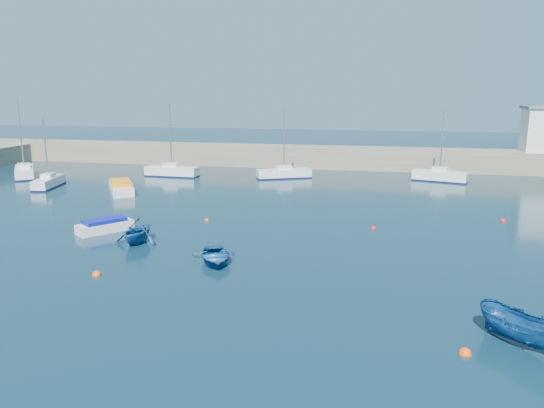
% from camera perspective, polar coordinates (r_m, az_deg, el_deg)
% --- Properties ---
extents(ground, '(220.00, 220.00, 0.00)m').
position_cam_1_polar(ground, '(25.12, -9.96, -10.95)').
color(ground, '#0C2736').
rests_on(ground, ground).
extents(back_wall, '(96.00, 4.50, 2.60)m').
position_cam_1_polar(back_wall, '(68.48, 4.30, 5.08)').
color(back_wall, '#726C57').
rests_on(back_wall, ground).
extents(sailboat_3, '(2.47, 5.39, 7.00)m').
position_cam_1_polar(sailboat_3, '(58.60, -22.89, 2.21)').
color(sailboat_3, silver).
rests_on(sailboat_3, ground).
extents(sailboat_4, '(5.50, 6.59, 8.85)m').
position_cam_1_polar(sailboat_4, '(66.92, -25.08, 3.18)').
color(sailboat_4, silver).
rests_on(sailboat_4, ground).
extents(sailboat_5, '(6.21, 2.02, 8.16)m').
position_cam_1_polar(sailboat_5, '(61.99, -10.72, 3.52)').
color(sailboat_5, silver).
rests_on(sailboat_5, ground).
extents(sailboat_6, '(6.21, 4.15, 7.98)m').
position_cam_1_polar(sailboat_6, '(59.70, 1.29, 3.34)').
color(sailboat_6, silver).
rests_on(sailboat_6, ground).
extents(sailboat_7, '(5.90, 3.17, 7.66)m').
position_cam_1_polar(sailboat_7, '(60.37, 17.59, 2.93)').
color(sailboat_7, silver).
rests_on(sailboat_7, ground).
extents(motorboat_1, '(3.37, 3.87, 0.94)m').
position_cam_1_polar(motorboat_1, '(38.99, -17.53, -2.24)').
color(motorboat_1, silver).
rests_on(motorboat_1, ground).
extents(motorboat_2, '(4.59, 5.69, 1.14)m').
position_cam_1_polar(motorboat_2, '(53.28, -15.93, 1.75)').
color(motorboat_2, silver).
rests_on(motorboat_2, ground).
extents(dinghy_center, '(3.73, 4.28, 0.74)m').
position_cam_1_polar(dinghy_center, '(30.89, -6.14, -5.63)').
color(dinghy_center, navy).
rests_on(dinghy_center, ground).
extents(dinghy_left, '(2.98, 3.40, 1.71)m').
position_cam_1_polar(dinghy_left, '(35.46, -14.31, -2.77)').
color(dinghy_left, navy).
rests_on(dinghy_left, ground).
extents(dinghy_right, '(3.58, 3.67, 1.44)m').
position_cam_1_polar(dinghy_right, '(23.29, 25.30, -11.99)').
color(dinghy_right, navy).
rests_on(dinghy_right, ground).
extents(buoy_0, '(0.49, 0.49, 0.49)m').
position_cam_1_polar(buoy_0, '(30.35, -18.33, -7.27)').
color(buoy_0, '#E4480C').
rests_on(buoy_0, ground).
extents(buoy_1, '(0.42, 0.42, 0.42)m').
position_cam_1_polar(buoy_1, '(38.79, 10.84, -2.63)').
color(buoy_1, red).
rests_on(buoy_1, ground).
extents(buoy_2, '(0.47, 0.47, 0.47)m').
position_cam_1_polar(buoy_2, '(24.53, 25.33, -12.60)').
color(buoy_2, '#E4480C').
rests_on(buoy_2, ground).
extents(buoy_3, '(0.39, 0.39, 0.39)m').
position_cam_1_polar(buoy_3, '(40.74, -7.03, -1.78)').
color(buoy_3, '#E4480C').
rests_on(buoy_3, ground).
extents(buoy_4, '(0.45, 0.45, 0.45)m').
position_cam_1_polar(buoy_4, '(43.86, 23.60, -1.72)').
color(buoy_4, red).
rests_on(buoy_4, ground).
extents(buoy_5, '(0.50, 0.50, 0.50)m').
position_cam_1_polar(buoy_5, '(22.10, 20.06, -14.92)').
color(buoy_5, '#E4480C').
rests_on(buoy_5, ground).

